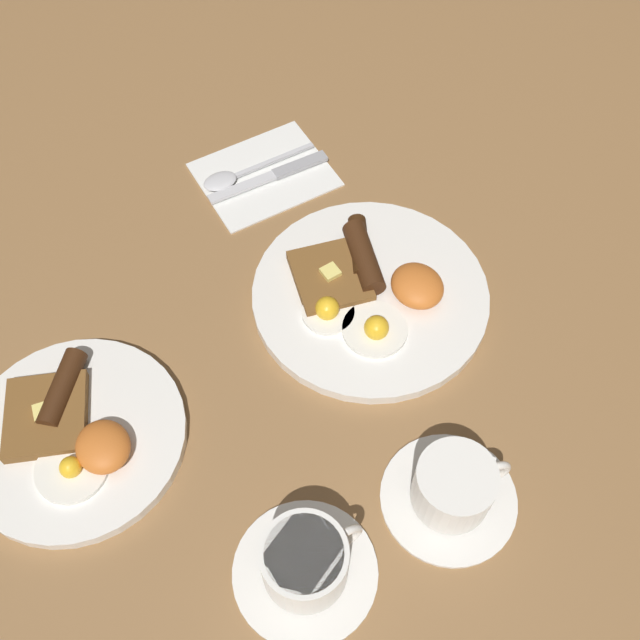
{
  "coord_description": "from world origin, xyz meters",
  "views": [
    {
      "loc": [
        -0.41,
        0.32,
        0.75
      ],
      "look_at": [
        -0.01,
        0.08,
        0.03
      ],
      "focal_mm": 42.0,
      "sensor_mm": 36.0,
      "label": 1
    }
  ],
  "objects_px": {
    "knife": "(275,175)",
    "teacup_far": "(306,564)",
    "breakfast_plate_near": "(369,292)",
    "spoon": "(232,176)",
    "breakfast_plate_far": "(74,434)",
    "teacup_near": "(453,489)"
  },
  "relations": [
    {
      "from": "teacup_far",
      "to": "teacup_near",
      "type": "bearing_deg",
      "value": -94.83
    },
    {
      "from": "teacup_near",
      "to": "spoon",
      "type": "relative_size",
      "value": 0.85
    },
    {
      "from": "breakfast_plate_far",
      "to": "spoon",
      "type": "bearing_deg",
      "value": -52.54
    },
    {
      "from": "knife",
      "to": "breakfast_plate_near",
      "type": "bearing_deg",
      "value": 93.28
    },
    {
      "from": "breakfast_plate_far",
      "to": "knife",
      "type": "relative_size",
      "value": 1.36
    },
    {
      "from": "knife",
      "to": "teacup_near",
      "type": "bearing_deg",
      "value": 85.32
    },
    {
      "from": "breakfast_plate_near",
      "to": "knife",
      "type": "bearing_deg",
      "value": -0.21
    },
    {
      "from": "teacup_far",
      "to": "spoon",
      "type": "height_order",
      "value": "teacup_far"
    },
    {
      "from": "breakfast_plate_far",
      "to": "knife",
      "type": "distance_m",
      "value": 0.43
    },
    {
      "from": "teacup_far",
      "to": "breakfast_plate_far",
      "type": "bearing_deg",
      "value": 29.01
    },
    {
      "from": "breakfast_plate_near",
      "to": "spoon",
      "type": "distance_m",
      "value": 0.26
    },
    {
      "from": "teacup_near",
      "to": "teacup_far",
      "type": "bearing_deg",
      "value": 85.17
    },
    {
      "from": "breakfast_plate_near",
      "to": "teacup_far",
      "type": "xyz_separation_m",
      "value": [
        -0.24,
        0.23,
        0.02
      ]
    },
    {
      "from": "breakfast_plate_far",
      "to": "teacup_near",
      "type": "height_order",
      "value": "teacup_near"
    },
    {
      "from": "knife",
      "to": "breakfast_plate_far",
      "type": "bearing_deg",
      "value": 34.02
    },
    {
      "from": "breakfast_plate_far",
      "to": "teacup_near",
      "type": "xyz_separation_m",
      "value": [
        -0.27,
        -0.3,
        0.02
      ]
    },
    {
      "from": "breakfast_plate_far",
      "to": "teacup_near",
      "type": "distance_m",
      "value": 0.4
    },
    {
      "from": "knife",
      "to": "teacup_far",
      "type": "bearing_deg",
      "value": 67.06
    },
    {
      "from": "breakfast_plate_near",
      "to": "breakfast_plate_far",
      "type": "height_order",
      "value": "breakfast_plate_near"
    },
    {
      "from": "breakfast_plate_far",
      "to": "teacup_far",
      "type": "xyz_separation_m",
      "value": [
        -0.25,
        -0.14,
        0.02
      ]
    },
    {
      "from": "breakfast_plate_near",
      "to": "teacup_near",
      "type": "xyz_separation_m",
      "value": [
        -0.25,
        0.07,
        0.02
      ]
    },
    {
      "from": "breakfast_plate_near",
      "to": "breakfast_plate_far",
      "type": "xyz_separation_m",
      "value": [
        0.01,
        0.37,
        -0.0
      ]
    }
  ]
}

